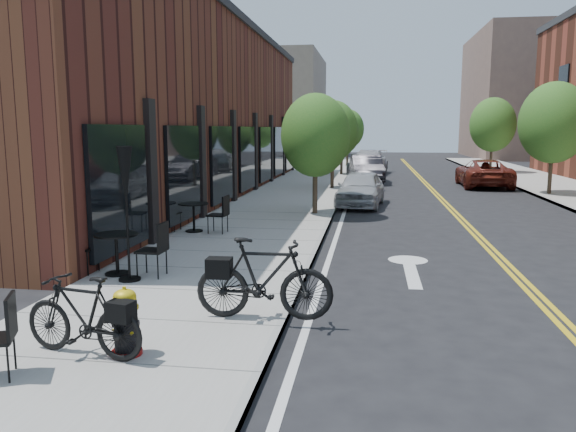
{
  "coord_description": "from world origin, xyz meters",
  "views": [
    {
      "loc": [
        1.16,
        -8.83,
        2.82
      ],
      "look_at": [
        -0.54,
        2.69,
        1.0
      ],
      "focal_mm": 35.0,
      "sensor_mm": 36.0,
      "label": 1
    }
  ],
  "objects_px": {
    "parked_car_b": "(366,169)",
    "parked_car_c": "(368,162)",
    "parked_car_far": "(483,173)",
    "parked_car_a": "(361,188)",
    "fire_hydrant": "(126,323)",
    "bistro_set_b": "(117,248)",
    "bistro_set_c": "(194,213)",
    "bicycle_left": "(83,316)",
    "patio_umbrella": "(126,185)",
    "bicycle_right": "(264,279)"
  },
  "relations": [
    {
      "from": "bicycle_right",
      "to": "bistro_set_b",
      "type": "bearing_deg",
      "value": 55.63
    },
    {
      "from": "parked_car_far",
      "to": "bistro_set_c",
      "type": "bearing_deg",
      "value": 55.94
    },
    {
      "from": "bicycle_left",
      "to": "parked_car_far",
      "type": "relative_size",
      "value": 0.34
    },
    {
      "from": "parked_car_b",
      "to": "parked_car_c",
      "type": "distance_m",
      "value": 5.31
    },
    {
      "from": "bicycle_left",
      "to": "parked_car_far",
      "type": "bearing_deg",
      "value": 170.29
    },
    {
      "from": "parked_car_a",
      "to": "patio_umbrella",
      "type": "bearing_deg",
      "value": -103.15
    },
    {
      "from": "bistro_set_c",
      "to": "bicycle_left",
      "type": "bearing_deg",
      "value": -75.5
    },
    {
      "from": "bistro_set_b",
      "to": "fire_hydrant",
      "type": "bearing_deg",
      "value": -61.45
    },
    {
      "from": "bicycle_left",
      "to": "bicycle_right",
      "type": "xyz_separation_m",
      "value": [
        1.89,
        1.62,
        0.09
      ]
    },
    {
      "from": "fire_hydrant",
      "to": "bistro_set_b",
      "type": "distance_m",
      "value": 3.97
    },
    {
      "from": "bicycle_right",
      "to": "bistro_set_c",
      "type": "height_order",
      "value": "bicycle_right"
    },
    {
      "from": "fire_hydrant",
      "to": "bistro_set_b",
      "type": "bearing_deg",
      "value": 110.03
    },
    {
      "from": "parked_car_a",
      "to": "bistro_set_b",
      "type": "bearing_deg",
      "value": -105.56
    },
    {
      "from": "bistro_set_b",
      "to": "parked_car_far",
      "type": "height_order",
      "value": "parked_car_far"
    },
    {
      "from": "parked_car_c",
      "to": "parked_car_far",
      "type": "xyz_separation_m",
      "value": [
        5.61,
        -6.86,
        -0.07
      ]
    },
    {
      "from": "patio_umbrella",
      "to": "parked_car_c",
      "type": "height_order",
      "value": "patio_umbrella"
    },
    {
      "from": "parked_car_c",
      "to": "bicycle_right",
      "type": "bearing_deg",
      "value": -84.92
    },
    {
      "from": "parked_car_a",
      "to": "parked_car_c",
      "type": "distance_m",
      "value": 14.67
    },
    {
      "from": "fire_hydrant",
      "to": "parked_car_c",
      "type": "distance_m",
      "value": 29.33
    },
    {
      "from": "bicycle_left",
      "to": "parked_car_b",
      "type": "height_order",
      "value": "parked_car_b"
    },
    {
      "from": "bistro_set_c",
      "to": "parked_car_a",
      "type": "distance_m",
      "value": 7.77
    },
    {
      "from": "parked_car_a",
      "to": "parked_car_far",
      "type": "bearing_deg",
      "value": 59.16
    },
    {
      "from": "fire_hydrant",
      "to": "parked_car_far",
      "type": "relative_size",
      "value": 0.17
    },
    {
      "from": "fire_hydrant",
      "to": "patio_umbrella",
      "type": "xyz_separation_m",
      "value": [
        -1.38,
        3.18,
        1.32
      ]
    },
    {
      "from": "bistro_set_c",
      "to": "parked_car_c",
      "type": "xyz_separation_m",
      "value": [
        4.43,
        21.19,
        0.13
      ]
    },
    {
      "from": "parked_car_c",
      "to": "patio_umbrella",
      "type": "bearing_deg",
      "value": -91.15
    },
    {
      "from": "patio_umbrella",
      "to": "parked_car_a",
      "type": "xyz_separation_m",
      "value": [
        3.89,
        11.35,
        -1.19
      ]
    },
    {
      "from": "bicycle_left",
      "to": "bistro_set_c",
      "type": "bearing_deg",
      "value": -159.58
    },
    {
      "from": "bicycle_left",
      "to": "parked_car_a",
      "type": "distance_m",
      "value": 14.95
    },
    {
      "from": "bicycle_left",
      "to": "parked_car_far",
      "type": "height_order",
      "value": "parked_car_far"
    },
    {
      "from": "parked_car_c",
      "to": "parked_car_far",
      "type": "height_order",
      "value": "parked_car_c"
    },
    {
      "from": "bicycle_left",
      "to": "parked_car_c",
      "type": "xyz_separation_m",
      "value": [
        3.18,
        29.32,
        0.12
      ]
    },
    {
      "from": "fire_hydrant",
      "to": "bistro_set_b",
      "type": "height_order",
      "value": "bistro_set_b"
    },
    {
      "from": "bistro_set_c",
      "to": "parked_car_a",
      "type": "bearing_deg",
      "value": 62.68
    },
    {
      "from": "fire_hydrant",
      "to": "parked_car_far",
      "type": "height_order",
      "value": "parked_car_far"
    },
    {
      "from": "bistro_set_c",
      "to": "parked_car_c",
      "type": "bearing_deg",
      "value": 83.94
    },
    {
      "from": "bistro_set_c",
      "to": "parked_car_b",
      "type": "distance_m",
      "value": 16.47
    },
    {
      "from": "patio_umbrella",
      "to": "parked_car_a",
      "type": "distance_m",
      "value": 12.06
    },
    {
      "from": "parked_car_far",
      "to": "parked_car_a",
      "type": "bearing_deg",
      "value": 54.37
    },
    {
      "from": "bicycle_left",
      "to": "bistro_set_c",
      "type": "relative_size",
      "value": 0.9
    },
    {
      "from": "patio_umbrella",
      "to": "parked_car_a",
      "type": "bearing_deg",
      "value": 71.1
    },
    {
      "from": "bicycle_right",
      "to": "parked_car_a",
      "type": "distance_m",
      "value": 13.08
    },
    {
      "from": "parked_car_b",
      "to": "patio_umbrella",
      "type": "bearing_deg",
      "value": -106.88
    },
    {
      "from": "bistro_set_b",
      "to": "parked_car_a",
      "type": "distance_m",
      "value": 11.8
    },
    {
      "from": "fire_hydrant",
      "to": "bistro_set_c",
      "type": "xyz_separation_m",
      "value": [
        -1.74,
        8.02,
        0.1
      ]
    },
    {
      "from": "parked_car_b",
      "to": "parked_car_c",
      "type": "xyz_separation_m",
      "value": [
        0.07,
        5.31,
        0.02
      ]
    },
    {
      "from": "fire_hydrant",
      "to": "bistro_set_c",
      "type": "height_order",
      "value": "bistro_set_c"
    },
    {
      "from": "parked_car_a",
      "to": "parked_car_far",
      "type": "distance_m",
      "value": 9.73
    },
    {
      "from": "patio_umbrella",
      "to": "parked_car_c",
      "type": "distance_m",
      "value": 26.37
    },
    {
      "from": "bicycle_left",
      "to": "parked_car_c",
      "type": "distance_m",
      "value": 29.49
    }
  ]
}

